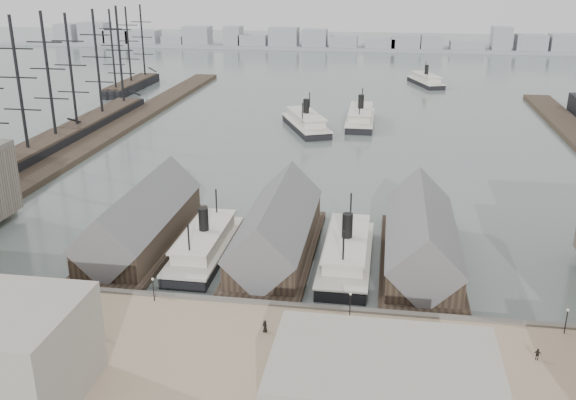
# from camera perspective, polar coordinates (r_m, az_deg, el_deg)

# --- Properties ---
(ground) EXTENTS (900.00, 900.00, 0.00)m
(ground) POSITION_cam_1_polar(r_m,az_deg,el_deg) (104.79, -2.58, -8.67)
(ground) COLOR #505D59
(ground) RESTS_ON ground
(quay) EXTENTS (180.00, 30.00, 2.00)m
(quay) POSITION_cam_1_polar(r_m,az_deg,el_deg) (87.66, -5.25, -14.29)
(quay) COLOR gray
(quay) RESTS_ON ground
(seawall) EXTENTS (180.00, 1.20, 2.30)m
(seawall) POSITION_cam_1_polar(r_m,az_deg,el_deg) (99.79, -3.19, -9.51)
(seawall) COLOR #59544C
(seawall) RESTS_ON ground
(west_wharf) EXTENTS (10.00, 220.00, 1.60)m
(west_wharf) POSITION_cam_1_polar(r_m,az_deg,el_deg) (214.67, -15.29, 6.00)
(west_wharf) COLOR #2D231C
(west_wharf) RESTS_ON ground
(ferry_shed_west) EXTENTS (14.00, 42.00, 12.60)m
(ferry_shed_west) POSITION_cam_1_polar(r_m,az_deg,el_deg) (124.56, -12.87, -2.00)
(ferry_shed_west) COLOR #2D231C
(ferry_shed_west) RESTS_ON ground
(ferry_shed_center) EXTENTS (14.00, 42.00, 12.60)m
(ferry_shed_center) POSITION_cam_1_polar(r_m,az_deg,el_deg) (117.72, -0.99, -2.79)
(ferry_shed_center) COLOR #2D231C
(ferry_shed_center) RESTS_ON ground
(ferry_shed_east) EXTENTS (14.00, 42.00, 12.60)m
(ferry_shed_east) POSITION_cam_1_polar(r_m,az_deg,el_deg) (116.42, 11.74, -3.50)
(ferry_shed_east) COLOR #2D231C
(ferry_shed_east) RESTS_ON ground
(street_bldg_center) EXTENTS (24.00, 16.00, 10.00)m
(street_bldg_center) POSITION_cam_1_polar(r_m,az_deg,el_deg) (72.37, 8.41, -16.98)
(street_bldg_center) COLOR gray
(street_bldg_center) RESTS_ON quay
(lamp_post_near_w) EXTENTS (0.44, 0.44, 3.92)m
(lamp_post_near_w) POSITION_cam_1_polar(r_m,az_deg,el_deg) (100.55, -11.90, -7.40)
(lamp_post_near_w) COLOR black
(lamp_post_near_w) RESTS_ON quay
(lamp_post_near_e) EXTENTS (0.44, 0.44, 3.92)m
(lamp_post_near_e) POSITION_cam_1_polar(r_m,az_deg,el_deg) (94.75, 5.56, -8.83)
(lamp_post_near_e) COLOR black
(lamp_post_near_e) RESTS_ON quay
(lamp_post_far_e) EXTENTS (0.44, 0.44, 3.92)m
(lamp_post_far_e) POSITION_cam_1_polar(r_m,az_deg,el_deg) (98.21, 23.55, -9.46)
(lamp_post_far_e) COLOR black
(lamp_post_far_e) RESTS_ON quay
(far_shore) EXTENTS (500.00, 40.00, 15.72)m
(far_shore) POSITION_cam_1_polar(r_m,az_deg,el_deg) (427.14, 6.26, 13.70)
(far_shore) COLOR gray
(far_shore) RESTS_ON ground
(ferry_docked_west) EXTENTS (8.37, 27.90, 9.97)m
(ferry_docked_west) POSITION_cam_1_polar(r_m,az_deg,el_deg) (118.95, -7.41, -3.92)
(ferry_docked_west) COLOR black
(ferry_docked_west) RESTS_ON ground
(ferry_docked_east) EXTENTS (8.71, 29.02, 10.37)m
(ferry_docked_east) POSITION_cam_1_polar(r_m,az_deg,el_deg) (115.00, 5.22, -4.65)
(ferry_docked_east) COLOR black
(ferry_docked_east) RESTS_ON ground
(ferry_open_near) EXTENTS (20.04, 31.23, 10.75)m
(ferry_open_near) POSITION_cam_1_polar(r_m,az_deg,el_deg) (210.58, 1.61, 6.92)
(ferry_open_near) COLOR black
(ferry_open_near) RESTS_ON ground
(ferry_open_mid) EXTENTS (9.23, 30.02, 10.70)m
(ferry_open_mid) POSITION_cam_1_polar(r_m,az_deg,el_deg) (219.26, 6.45, 7.33)
(ferry_open_mid) COLOR black
(ferry_open_mid) RESTS_ON ground
(ferry_open_far) EXTENTS (16.44, 27.83, 9.53)m
(ferry_open_far) POSITION_cam_1_polar(r_m,az_deg,el_deg) (299.44, 12.15, 10.37)
(ferry_open_far) COLOR black
(ferry_open_far) RESTS_ON ground
(sailing_ship_near) EXTENTS (9.48, 65.32, 38.98)m
(sailing_ship_near) POSITION_cam_1_polar(r_m,az_deg,el_deg) (181.36, -23.24, 3.23)
(sailing_ship_near) COLOR black
(sailing_ship_near) RESTS_ON ground
(sailing_ship_mid) EXTENTS (9.14, 52.80, 37.57)m
(sailing_ship_mid) POSITION_cam_1_polar(r_m,az_deg,el_deg) (227.75, -16.14, 7.20)
(sailing_ship_mid) COLOR black
(sailing_ship_mid) RESTS_ON ground
(sailing_ship_far) EXTENTS (8.43, 46.85, 34.67)m
(sailing_ship_far) POSITION_cam_1_polar(r_m,az_deg,el_deg) (289.86, -13.74, 10.00)
(sailing_ship_far) COLOR black
(sailing_ship_far) RESTS_ON ground
(horse_cart_center) EXTENTS (4.88, 1.53, 1.63)m
(horse_cart_center) POSITION_cam_1_polar(r_m,az_deg,el_deg) (94.06, -16.98, -11.26)
(horse_cart_center) COLOR black
(horse_cart_center) RESTS_ON quay
(horse_cart_right) EXTENTS (4.89, 2.85, 1.71)m
(horse_cart_right) POSITION_cam_1_polar(r_m,az_deg,el_deg) (83.27, 5.95, -14.83)
(horse_cart_right) COLOR black
(horse_cart_right) RESTS_ON quay
(pedestrian_2) EXTENTS (0.82, 1.13, 1.57)m
(pedestrian_2) POSITION_cam_1_polar(r_m,az_deg,el_deg) (102.23, -19.98, -8.99)
(pedestrian_2) COLOR black
(pedestrian_2) RESTS_ON quay
(pedestrian_3) EXTENTS (1.11, 0.75, 1.75)m
(pedestrian_3) POSITION_cam_1_polar(r_m,az_deg,el_deg) (91.28, -20.35, -12.68)
(pedestrian_3) COLOR black
(pedestrian_3) RESTS_ON quay
(pedestrian_4) EXTENTS (1.04, 0.91, 1.80)m
(pedestrian_4) POSITION_cam_1_polar(r_m,az_deg,el_deg) (91.59, -2.07, -11.15)
(pedestrian_4) COLOR black
(pedestrian_4) RESTS_ON quay
(pedestrian_5) EXTENTS (0.69, 0.56, 1.67)m
(pedestrian_5) POSITION_cam_1_polar(r_m,az_deg,el_deg) (82.82, -0.50, -14.94)
(pedestrian_5) COLOR black
(pedestrian_5) RESTS_ON quay
(pedestrian_6) EXTENTS (1.04, 1.06, 1.72)m
(pedestrian_6) POSITION_cam_1_polar(r_m,az_deg,el_deg) (92.69, 9.51, -11.06)
(pedestrian_6) COLOR black
(pedestrian_6) RESTS_ON quay
(pedestrian_8) EXTENTS (1.05, 0.59, 1.69)m
(pedestrian_8) POSITION_cam_1_polar(r_m,az_deg,el_deg) (91.74, 21.30, -12.66)
(pedestrian_8) COLOR black
(pedestrian_8) RESTS_ON quay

